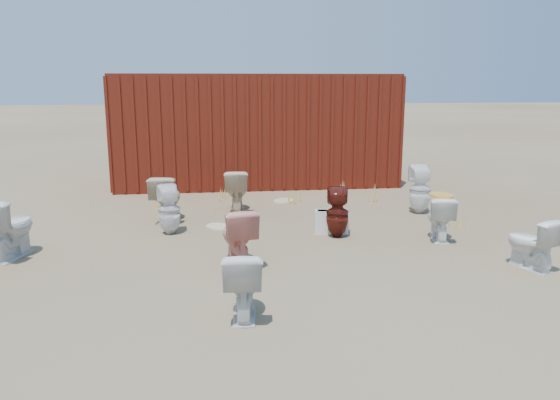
{
  "coord_description": "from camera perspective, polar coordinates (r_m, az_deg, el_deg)",
  "views": [
    {
      "loc": [
        -0.94,
        -7.12,
        2.24
      ],
      "look_at": [
        0.0,
        0.6,
        0.55
      ],
      "focal_mm": 35.0,
      "sensor_mm": 36.0,
      "label": 1
    }
  ],
  "objects": [
    {
      "name": "toilet_front_c",
      "position": [
        5.33,
        -3.86,
        -8.67
      ],
      "size": [
        0.43,
        0.69,
        0.68
      ],
      "primitive_type": "imported",
      "rotation": [
        0.0,
        0.0,
        3.06
      ],
      "color": "white",
      "rests_on": "ground"
    },
    {
      "name": "weed_clump_a",
      "position": [
        10.0,
        -12.43,
        -0.2
      ],
      "size": [
        0.36,
        0.36,
        0.26
      ],
      "primitive_type": "cone",
      "color": "tan",
      "rests_on": "ground"
    },
    {
      "name": "toilet_back_beige_left",
      "position": [
        9.67,
        -4.57,
        1.04
      ],
      "size": [
        0.45,
        0.74,
        0.73
      ],
      "primitive_type": "imported",
      "rotation": [
        0.0,
        0.0,
        3.08
      ],
      "color": "beige",
      "rests_on": "ground"
    },
    {
      "name": "toilet_back_a",
      "position": [
        8.31,
        -11.51,
        -1.0
      ],
      "size": [
        0.4,
        0.41,
        0.74
      ],
      "primitive_type": "imported",
      "rotation": [
        0.0,
        0.0,
        3.37
      ],
      "color": "white",
      "rests_on": "ground"
    },
    {
      "name": "loose_lid_far",
      "position": [
        8.62,
        -6.42,
        -2.8
      ],
      "size": [
        0.55,
        0.59,
        0.02
      ],
      "primitive_type": "ellipsoid",
      "rotation": [
        0.0,
        0.0,
        0.55
      ],
      "color": "beige",
      "rests_on": "ground"
    },
    {
      "name": "loose_tank",
      "position": [
        8.26,
        5.41,
        -2.28
      ],
      "size": [
        0.53,
        0.28,
        0.35
      ],
      "primitive_type": "cube",
      "rotation": [
        0.0,
        0.0,
        -0.16
      ],
      "color": "white",
      "rests_on": "ground"
    },
    {
      "name": "toilet_front_e",
      "position": [
        7.31,
        24.79,
        -4.11
      ],
      "size": [
        0.56,
        0.72,
        0.64
      ],
      "primitive_type": "imported",
      "rotation": [
        0.0,
        0.0,
        3.51
      ],
      "color": "white",
      "rests_on": "ground"
    },
    {
      "name": "loose_lid_near",
      "position": [
        10.41,
        0.38,
        -0.1
      ],
      "size": [
        0.54,
        0.6,
        0.02
      ],
      "primitive_type": "ellipsoid",
      "rotation": [
        0.0,
        0.0,
        -0.39
      ],
      "color": "beige",
      "rests_on": "ground"
    },
    {
      "name": "weed_clump_f",
      "position": [
        8.94,
        18.32,
        -2.07
      ],
      "size": [
        0.28,
        0.28,
        0.25
      ],
      "primitive_type": "cone",
      "color": "tan",
      "rests_on": "ground"
    },
    {
      "name": "ground",
      "position": [
        7.53,
        0.55,
        -5.06
      ],
      "size": [
        100.0,
        100.0,
        0.0
      ],
      "primitive_type": "plane",
      "color": "brown",
      "rests_on": "ground"
    },
    {
      "name": "weed_clump_b",
      "position": [
        10.22,
        1.69,
        0.29
      ],
      "size": [
        0.32,
        0.32,
        0.25
      ],
      "primitive_type": "cone",
      "color": "tan",
      "rests_on": "ground"
    },
    {
      "name": "shipping_container",
      "position": [
        12.4,
        -2.59,
        7.43
      ],
      "size": [
        6.0,
        2.4,
        2.4
      ],
      "primitive_type": "cube",
      "color": "#501D0D",
      "rests_on": "ground"
    },
    {
      "name": "yellow_lid",
      "position": [
        8.11,
        16.48,
        0.49
      ],
      "size": [
        0.33,
        0.41,
        0.02
      ],
      "primitive_type": "ellipsoid",
      "color": "gold",
      "rests_on": "toilet_back_yellowlid"
    },
    {
      "name": "weed_clump_d",
      "position": [
        10.53,
        -5.66,
        0.65
      ],
      "size": [
        0.3,
        0.3,
        0.26
      ],
      "primitive_type": "cone",
      "color": "tan",
      "rests_on": "ground"
    },
    {
      "name": "weed_clump_e",
      "position": [
        11.11,
        5.99,
        1.27
      ],
      "size": [
        0.34,
        0.34,
        0.27
      ],
      "primitive_type": "cone",
      "color": "tan",
      "rests_on": "ground"
    },
    {
      "name": "toilet_back_beige_right",
      "position": [
        9.1,
        -11.77,
        0.2
      ],
      "size": [
        0.55,
        0.81,
        0.76
      ],
      "primitive_type": "imported",
      "rotation": [
        0.0,
        0.0,
        2.97
      ],
      "color": "beige",
      "rests_on": "ground"
    },
    {
      "name": "toilet_front_a",
      "position": [
        7.86,
        -26.53,
        -2.58
      ],
      "size": [
        0.64,
        0.88,
        0.81
      ],
      "primitive_type": "imported",
      "rotation": [
        0.0,
        0.0,
        2.89
      ],
      "color": "white",
      "rests_on": "ground"
    },
    {
      "name": "toilet_front_maroon",
      "position": [
        8.02,
        6.02,
        -1.34
      ],
      "size": [
        0.39,
        0.39,
        0.73
      ],
      "primitive_type": "imported",
      "rotation": [
        0.0,
        0.0,
        2.94
      ],
      "color": "#53150E",
      "rests_on": "ground"
    },
    {
      "name": "toilet_back_yellowlid",
      "position": [
        8.19,
        16.34,
        -1.8
      ],
      "size": [
        0.48,
        0.69,
        0.64
      ],
      "primitive_type": "imported",
      "rotation": [
        0.0,
        0.0,
        2.93
      ],
      "color": "white",
      "rests_on": "ground"
    },
    {
      "name": "toilet_front_pink",
      "position": [
        6.82,
        -4.42,
        -3.75
      ],
      "size": [
        0.52,
        0.77,
        0.73
      ],
      "primitive_type": "imported",
      "rotation": [
        0.0,
        0.0,
        3.3
      ],
      "color": "#E99286",
      "rests_on": "ground"
    },
    {
      "name": "toilet_back_e",
      "position": [
        9.73,
        14.43,
        1.09
      ],
      "size": [
        0.42,
        0.43,
        0.84
      ],
      "primitive_type": "imported",
      "rotation": [
        0.0,
        0.0,
        3.02
      ],
      "color": "white",
      "rests_on": "ground"
    },
    {
      "name": "weed_clump_c",
      "position": [
        10.51,
        9.18,
        0.81
      ],
      "size": [
        0.36,
        0.36,
        0.36
      ],
      "primitive_type": "cone",
      "color": "tan",
      "rests_on": "ground"
    }
  ]
}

